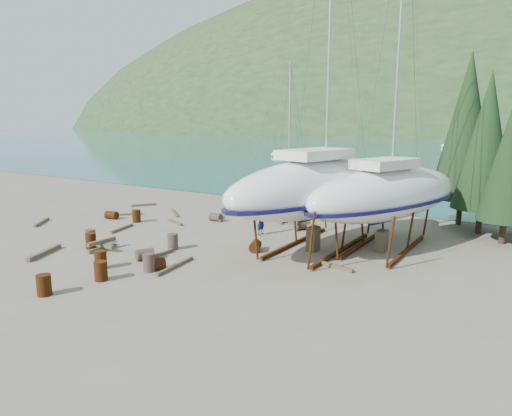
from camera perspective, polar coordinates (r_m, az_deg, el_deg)
The scene contains 43 objects.
ground at distance 25.98m, azimuth -6.43°, elevation -4.89°, with size 600.00×600.00×0.00m, color #686252.
far_house_left at distance 222.67m, azimuth 13.14°, elevation 9.56°, with size 6.60×5.60×5.60m.
far_house_center at distance 212.38m, azimuth 23.45°, elevation 8.91°, with size 6.60×5.60×5.60m.
cypress_near_right at distance 31.49m, azimuth 26.87°, elevation 7.46°, with size 3.60×3.60×10.00m.
cypress_mid_right at distance 29.42m, azimuth 29.20°, elevation 5.39°, with size 3.06×3.06×8.50m.
cypress_back_left at distance 33.65m, azimuth 24.83°, elevation 9.27°, with size 4.14×4.14×11.50m.
moored_boat_left at distance 91.86m, azimuth 2.83°, elevation 6.73°, with size 2.00×5.00×6.05m.
moored_boat_far at distance 131.65m, azimuth 22.57°, elevation 7.18°, with size 2.00×5.00×6.05m.
large_sailboat_near at distance 25.23m, azimuth 7.98°, elevation 2.68°, with size 6.87×14.30×21.66m.
large_sailboat_far at distance 25.86m, azimuth 16.09°, elevation 1.81°, with size 7.22×12.70×19.29m.
small_sailboat_shore at distance 33.44m, azimuth 3.79°, elevation 1.91°, with size 4.59×7.22×11.06m.
worker at distance 28.40m, azimuth 0.64°, elevation -1.58°, with size 0.66×0.43×1.81m, color #11134D.
drum_0 at distance 27.08m, azimuth -19.95°, elevation -3.87°, with size 0.58×0.58×0.88m, color #4F290D.
drum_1 at distance 24.16m, azimuth -13.73°, elevation -5.64°, with size 0.58×0.58×0.88m, color #2D2823.
drum_2 at distance 34.66m, azimuth -17.61°, elevation -0.85°, with size 0.58×0.58×0.88m, color #4F290D.
drum_3 at distance 21.64m, azimuth -18.83°, elevation -7.46°, with size 0.58×0.58×0.88m, color #4F290D.
drum_4 at distance 34.26m, azimuth 6.99°, elevation -0.55°, with size 0.58×0.58×0.88m, color #4F290D.
drum_5 at distance 22.27m, azimuth -13.21°, elevation -6.64°, with size 0.58×0.58×0.88m, color #2D2823.
drum_6 at distance 24.97m, azimuth -0.10°, elevation -4.78°, with size 0.58×0.58×0.88m, color #4F290D.
drum_7 at distance 20.73m, azimuth -24.98°, elevation -8.72°, with size 0.58×0.58×0.88m, color #4F290D.
drum_8 at distance 33.07m, azimuth -14.72°, elevation -0.97°, with size 0.58×0.58×0.88m, color #4F290D.
drum_9 at distance 32.45m, azimuth -5.06°, elevation -1.15°, with size 0.58×0.58×0.88m, color #2D2823.
drum_10 at distance 23.34m, azimuth -18.84°, elevation -6.13°, with size 0.58×0.58×0.88m, color #4F290D.
drum_11 at distance 30.06m, azimuth 5.89°, elevation -2.14°, with size 0.58×0.58×0.88m, color #2D2823.
drum_12 at distance 22.44m, azimuth -12.43°, elevation -6.87°, with size 0.58×0.58×0.88m, color #4F290D.
drum_16 at distance 27.92m, azimuth -19.97°, elevation -3.45°, with size 0.58×0.58×0.88m, color #2D2823.
drum_17 at distance 25.71m, azimuth -10.36°, elevation -4.16°, with size 0.58×0.58×0.88m, color #2D2823.
timber_1 at distance 22.51m, azimuth 9.90°, elevation -7.24°, with size 0.19×1.97×0.19m, color brown.
timber_2 at distance 39.20m, azimuth -13.84°, elevation 0.37°, with size 0.19×2.08×0.19m, color brown.
timber_4 at distance 32.11m, azimuth -10.10°, elevation -1.78°, with size 0.17×1.83×0.17m, color brown.
timber_5 at distance 22.66m, azimuth -10.07°, elevation -7.16°, with size 0.16×2.97×0.16m, color brown.
timber_6 at distance 33.28m, azimuth 7.18°, elevation -1.23°, with size 0.19×1.92×0.19m, color brown.
timber_7 at distance 24.83m, azimuth -11.59°, elevation -5.59°, with size 0.17×1.48×0.17m, color brown.
timber_8 at distance 33.01m, azimuth -4.49°, elevation -1.28°, with size 0.19×2.01×0.19m, color brown.
timber_9 at distance 39.68m, azimuth 1.30°, elevation 0.79°, with size 0.15×2.09×0.15m, color brown.
timber_10 at distance 32.74m, azimuth 2.45°, elevation -1.38°, with size 0.16×3.15×0.16m, color brown.
timber_12 at distance 31.12m, azimuth -16.42°, elevation -2.47°, with size 0.17×2.39×0.17m, color brown.
timber_14 at distance 34.97m, azimuth -25.23°, elevation -1.62°, with size 0.18×2.51×0.18m, color brown.
timber_15 at distance 35.51m, azimuth -10.17°, elevation -0.59°, with size 0.15×3.02×0.15m, color brown.
timber_16 at distance 26.87m, azimuth -24.93°, elevation -5.08°, with size 0.23×2.77×0.23m, color brown.
timber_17 at distance 35.68m, azimuth -15.82°, elevation -0.76°, with size 0.16×2.29×0.16m, color brown.
timber_pile_fore at distance 26.53m, azimuth -18.70°, elevation -4.41°, with size 1.80×1.80×0.60m.
timber_pile_aft at distance 30.15m, azimuth 5.76°, elevation -2.07°, with size 1.80×1.80×0.60m.
Camera 1 is at (15.92, -19.28, 7.04)m, focal length 32.00 mm.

